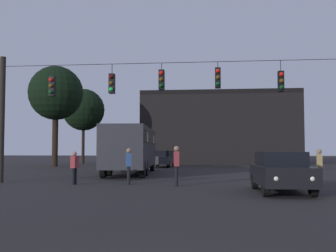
{
  "coord_description": "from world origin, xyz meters",
  "views": [
    {
      "loc": [
        0.97,
        -4.46,
        1.6
      ],
      "look_at": [
        -1.61,
        19.6,
        2.97
      ],
      "focal_mm": 44.91,
      "sensor_mm": 36.0,
      "label": 1
    }
  ],
  "objects_px": {
    "city_bus": "(132,146)",
    "tree_left_silhouette": "(56,93)",
    "pedestrian_near_bus": "(319,165)",
    "pedestrian_crossing_center": "(129,164)",
    "pedestrian_crossing_right": "(75,166)",
    "car_near_right": "(281,171)",
    "pedestrian_crossing_left": "(177,163)",
    "tree_behind_building": "(84,110)",
    "car_far_left": "(163,158)"
  },
  "relations": [
    {
      "from": "tree_behind_building",
      "to": "pedestrian_crossing_right",
      "type": "bearing_deg",
      "value": -73.18
    },
    {
      "from": "city_bus",
      "to": "car_near_right",
      "type": "distance_m",
      "value": 13.84
    },
    {
      "from": "pedestrian_crossing_center",
      "to": "pedestrian_crossing_right",
      "type": "height_order",
      "value": "pedestrian_crossing_center"
    },
    {
      "from": "pedestrian_crossing_left",
      "to": "pedestrian_near_bus",
      "type": "relative_size",
      "value": 1.08
    },
    {
      "from": "pedestrian_crossing_left",
      "to": "pedestrian_near_bus",
      "type": "height_order",
      "value": "pedestrian_crossing_left"
    },
    {
      "from": "city_bus",
      "to": "tree_left_silhouette",
      "type": "bearing_deg",
      "value": 131.3
    },
    {
      "from": "pedestrian_crossing_left",
      "to": "tree_behind_building",
      "type": "height_order",
      "value": "tree_behind_building"
    },
    {
      "from": "car_near_right",
      "to": "car_far_left",
      "type": "xyz_separation_m",
      "value": [
        -7.12,
        22.1,
        0.0
      ]
    },
    {
      "from": "pedestrian_crossing_center",
      "to": "pedestrian_crossing_right",
      "type": "xyz_separation_m",
      "value": [
        -2.48,
        -0.27,
        -0.09
      ]
    },
    {
      "from": "pedestrian_crossing_center",
      "to": "tree_behind_building",
      "type": "height_order",
      "value": "tree_behind_building"
    },
    {
      "from": "pedestrian_crossing_left",
      "to": "car_near_right",
      "type": "bearing_deg",
      "value": -28.89
    },
    {
      "from": "pedestrian_near_bus",
      "to": "tree_behind_building",
      "type": "distance_m",
      "value": 33.59
    },
    {
      "from": "city_bus",
      "to": "pedestrian_crossing_left",
      "type": "bearing_deg",
      "value": -67.35
    },
    {
      "from": "city_bus",
      "to": "pedestrian_crossing_left",
      "type": "xyz_separation_m",
      "value": [
        3.78,
        -9.05,
        -0.86
      ]
    },
    {
      "from": "car_far_left",
      "to": "tree_behind_building",
      "type": "height_order",
      "value": "tree_behind_building"
    },
    {
      "from": "city_bus",
      "to": "pedestrian_near_bus",
      "type": "relative_size",
      "value": 6.84
    },
    {
      "from": "city_bus",
      "to": "tree_behind_building",
      "type": "xyz_separation_m",
      "value": [
        -9.32,
        18.99,
        4.27
      ]
    },
    {
      "from": "pedestrian_crossing_right",
      "to": "tree_left_silhouette",
      "type": "xyz_separation_m",
      "value": [
        -8.45,
        19.33,
        6.08
      ]
    },
    {
      "from": "pedestrian_crossing_left",
      "to": "pedestrian_crossing_center",
      "type": "relative_size",
      "value": 1.06
    },
    {
      "from": "pedestrian_crossing_left",
      "to": "pedestrian_crossing_center",
      "type": "height_order",
      "value": "pedestrian_crossing_left"
    },
    {
      "from": "car_far_left",
      "to": "tree_behind_building",
      "type": "bearing_deg",
      "value": 140.88
    },
    {
      "from": "car_near_right",
      "to": "tree_behind_building",
      "type": "xyz_separation_m",
      "value": [
        -17.22,
        30.31,
        5.34
      ]
    },
    {
      "from": "car_near_right",
      "to": "pedestrian_crossing_right",
      "type": "bearing_deg",
      "value": 162.93
    },
    {
      "from": "city_bus",
      "to": "tree_left_silhouette",
      "type": "height_order",
      "value": "tree_left_silhouette"
    },
    {
      "from": "pedestrian_crossing_right",
      "to": "tree_left_silhouette",
      "type": "distance_m",
      "value": 21.96
    },
    {
      "from": "city_bus",
      "to": "car_far_left",
      "type": "bearing_deg",
      "value": 85.89
    },
    {
      "from": "car_near_right",
      "to": "pedestrian_crossing_left",
      "type": "xyz_separation_m",
      "value": [
        -4.12,
        2.27,
        0.21
      ]
    },
    {
      "from": "car_far_left",
      "to": "tree_left_silhouette",
      "type": "bearing_deg",
      "value": -179.79
    },
    {
      "from": "pedestrian_crossing_center",
      "to": "pedestrian_near_bus",
      "type": "relative_size",
      "value": 1.02
    },
    {
      "from": "tree_left_silhouette",
      "to": "tree_behind_building",
      "type": "height_order",
      "value": "tree_left_silhouette"
    },
    {
      "from": "car_near_right",
      "to": "pedestrian_crossing_left",
      "type": "relative_size",
      "value": 2.5
    },
    {
      "from": "car_near_right",
      "to": "pedestrian_crossing_right",
      "type": "height_order",
      "value": "car_near_right"
    },
    {
      "from": "pedestrian_crossing_center",
      "to": "tree_left_silhouette",
      "type": "relative_size",
      "value": 0.17
    },
    {
      "from": "car_near_right",
      "to": "tree_left_silhouette",
      "type": "bearing_deg",
      "value": 128.15
    },
    {
      "from": "pedestrian_near_bus",
      "to": "car_far_left",
      "type": "bearing_deg",
      "value": 116.61
    },
    {
      "from": "car_far_left",
      "to": "tree_left_silhouette",
      "type": "height_order",
      "value": "tree_left_silhouette"
    },
    {
      "from": "city_bus",
      "to": "pedestrian_near_bus",
      "type": "distance_m",
      "value": 12.87
    },
    {
      "from": "city_bus",
      "to": "tree_behind_building",
      "type": "relative_size",
      "value": 1.31
    },
    {
      "from": "city_bus",
      "to": "pedestrian_near_bus",
      "type": "bearing_deg",
      "value": -37.92
    },
    {
      "from": "pedestrian_near_bus",
      "to": "tree_behind_building",
      "type": "bearing_deg",
      "value": 125.89
    },
    {
      "from": "city_bus",
      "to": "pedestrian_near_bus",
      "type": "xyz_separation_m",
      "value": [
        10.13,
        -7.89,
        -0.95
      ]
    },
    {
      "from": "car_near_right",
      "to": "pedestrian_crossing_center",
      "type": "bearing_deg",
      "value": 154.92
    },
    {
      "from": "pedestrian_crossing_right",
      "to": "tree_behind_building",
      "type": "relative_size",
      "value": 0.18
    },
    {
      "from": "city_bus",
      "to": "tree_behind_building",
      "type": "bearing_deg",
      "value": 116.15
    },
    {
      "from": "car_far_left",
      "to": "pedestrian_crossing_center",
      "type": "distance_m",
      "value": 19.12
    },
    {
      "from": "car_near_right",
      "to": "tree_left_silhouette",
      "type": "height_order",
      "value": "tree_left_silhouette"
    },
    {
      "from": "car_near_right",
      "to": "tree_behind_building",
      "type": "bearing_deg",
      "value": 119.6
    },
    {
      "from": "pedestrian_crossing_right",
      "to": "pedestrian_crossing_left",
      "type": "bearing_deg",
      "value": -5.45
    },
    {
      "from": "city_bus",
      "to": "pedestrian_crossing_right",
      "type": "distance_m",
      "value": 8.71
    },
    {
      "from": "tree_left_silhouette",
      "to": "tree_behind_building",
      "type": "distance_m",
      "value": 8.29
    }
  ]
}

